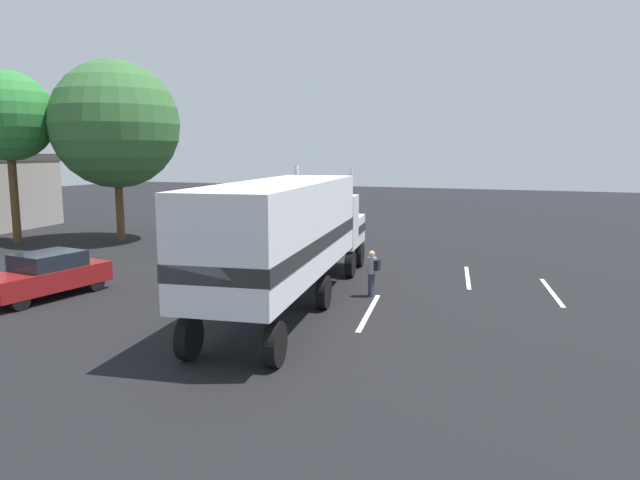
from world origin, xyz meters
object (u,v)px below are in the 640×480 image
at_px(person_bystander, 372,271).
at_px(semi_truck, 291,230).
at_px(tree_left, 8,117).
at_px(parked_car, 46,275).
at_px(tree_center, 115,125).

bearing_deg(person_bystander, semi_truck, 136.82).
xyz_separation_m(person_bystander, tree_left, (4.26, 21.99, 6.07)).
distance_m(person_bystander, parked_car, 11.42).
bearing_deg(tree_left, tree_center, -58.68).
relative_size(parked_car, tree_center, 0.45).
bearing_deg(parked_car, semi_truck, -75.73).
xyz_separation_m(person_bystander, tree_center, (7.16, 17.22, 5.68)).
bearing_deg(tree_center, parked_car, -149.96).
bearing_deg(tree_center, semi_truck, -121.81).
distance_m(parked_car, tree_center, 14.52).
bearing_deg(person_bystander, tree_left, 79.03).
xyz_separation_m(parked_car, tree_left, (8.64, 11.44, 6.16)).
relative_size(semi_truck, tree_center, 1.42).
relative_size(semi_truck, person_bystander, 8.82).
xyz_separation_m(semi_truck, tree_center, (9.39, 15.14, 4.05)).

